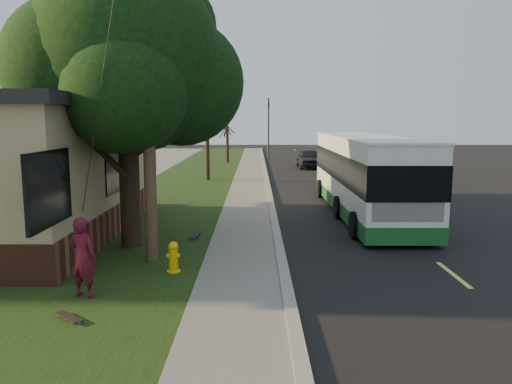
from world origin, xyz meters
TOP-DOWN VIEW (x-y plane):
  - ground at (0.00, 0.00)m, footprint 120.00×120.00m
  - road at (4.00, 10.00)m, footprint 8.00×80.00m
  - curb at (0.00, 10.00)m, footprint 0.25×80.00m
  - sidewalk at (-1.00, 10.00)m, footprint 2.00×80.00m
  - grass_verge at (-4.50, 10.00)m, footprint 5.00×80.00m
  - fire_hydrant at (-2.60, 0.00)m, footprint 0.32×0.32m
  - utility_pole at (-3.31, 0.99)m, footprint 2.86×3.21m
  - leafy_tree at (-4.17, 2.65)m, footprint 6.30×6.00m
  - bare_tree_near at (-3.50, 18.00)m, footprint 1.38×1.21m
  - bare_tree_far at (-3.00, 30.00)m, footprint 1.38×1.21m
  - traffic_signal at (0.50, 34.00)m, footprint 0.18×0.22m
  - transit_bus at (3.53, 7.62)m, footprint 2.55×11.07m
  - skateboarder at (-4.14, -1.63)m, footprint 0.70×0.57m
  - skateboard_main at (-2.50, 3.50)m, footprint 0.29×0.79m
  - skateboard_spare at (-4.03, -2.81)m, footprint 0.66×0.61m
  - dumpster at (-8.16, 9.14)m, footprint 1.49×1.22m
  - distant_car at (3.35, 26.00)m, footprint 1.78×4.28m

SIDE VIEW (x-z plane):
  - ground at x=0.00m, z-range 0.00..0.00m
  - road at x=4.00m, z-range 0.00..0.01m
  - grass_verge at x=-4.50m, z-range 0.00..0.07m
  - sidewalk at x=-1.00m, z-range 0.00..0.08m
  - curb at x=0.00m, z-range 0.00..0.12m
  - skateboard_spare at x=-4.03m, z-range 0.09..0.15m
  - skateboard_main at x=-2.50m, z-range 0.09..0.16m
  - fire_hydrant at x=-2.60m, z-range 0.06..0.80m
  - dumpster at x=-8.16m, z-range 0.04..1.29m
  - distant_car at x=3.35m, z-range 0.00..1.45m
  - skateboarder at x=-4.14m, z-range 0.07..1.72m
  - transit_bus at x=3.53m, z-range 0.10..3.10m
  - bare_tree_far at x=-3.00m, z-range -0.01..4.02m
  - bare_tree_near at x=-3.50m, z-range 0.00..4.30m
  - traffic_signal at x=0.50m, z-range 0.41..5.91m
  - utility_pole at x=-3.31m, z-range 0.10..9.17m
  - leafy_tree at x=-4.17m, z-range 1.27..9.07m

